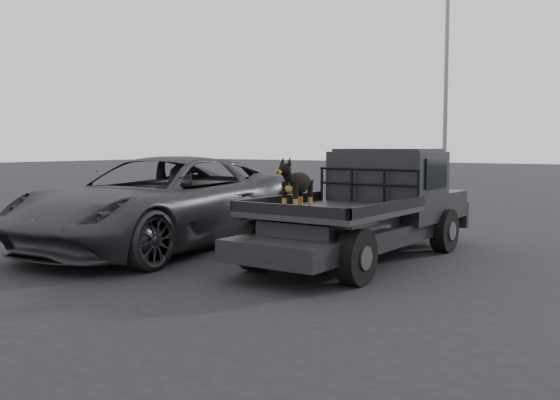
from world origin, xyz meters
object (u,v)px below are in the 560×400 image
Objects in this scene: dog at (297,187)px; parked_suv at (162,203)px; distant_car_a at (397,164)px; flatbed_ute at (361,232)px; floodlight_near at (448,13)px.

parked_suv is (-3.51, 0.85, -0.46)m from dog.
distant_car_a is (-6.59, 24.21, -0.03)m from parked_suv.
flatbed_ute is 25.27m from distant_car_a.
distant_car_a reaches higher than flatbed_ute.
distant_car_a is at bearing 129.59° from floodlight_near.
floodlight_near reaches higher than dog.
dog is at bearing -66.85° from distant_car_a.
parked_suv is at bearing 166.34° from dog.
flatbed_ute is at bearing -65.27° from distant_car_a.
parked_suv reaches higher than flatbed_ute.
floodlight_near is (-1.57, 18.14, 6.62)m from parked_suv.
dog is at bearing -18.79° from parked_suv.
distant_car_a is at bearing 111.94° from dog.
floodlight_near reaches higher than flatbed_ute.
parked_suv reaches higher than distant_car_a.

